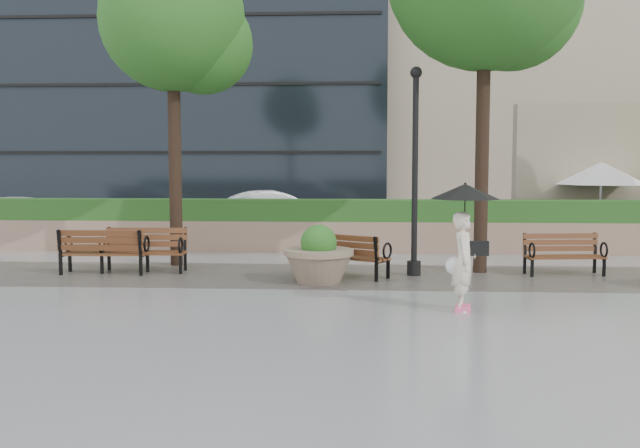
# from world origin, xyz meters

# --- Properties ---
(ground) EXTENTS (100.00, 100.00, 0.00)m
(ground) POSITION_xyz_m (0.00, 0.00, 0.00)
(ground) COLOR gray
(ground) RESTS_ON ground
(cobble_strip) EXTENTS (28.00, 3.20, 0.01)m
(cobble_strip) POSITION_xyz_m (0.00, 3.00, 0.01)
(cobble_strip) COLOR #383330
(cobble_strip) RESTS_ON ground
(hedge_wall) EXTENTS (24.00, 0.80, 1.35)m
(hedge_wall) POSITION_xyz_m (0.00, 7.00, 0.66)
(hedge_wall) COLOR #90725C
(hedge_wall) RESTS_ON ground
(asphalt_street) EXTENTS (40.00, 7.00, 0.00)m
(asphalt_street) POSITION_xyz_m (0.00, 11.00, 0.00)
(asphalt_street) COLOR black
(asphalt_street) RESTS_ON ground
(bench_0) EXTENTS (1.77, 0.73, 0.94)m
(bench_0) POSITION_xyz_m (-5.28, 2.96, 0.28)
(bench_0) COLOR brown
(bench_0) RESTS_ON ground
(bench_1) EXTENTS (1.76, 0.76, 0.92)m
(bench_1) POSITION_xyz_m (-4.53, 3.23, 0.27)
(bench_1) COLOR brown
(bench_1) RESTS_ON ground
(bench_2) EXTENTS (1.73, 1.40, 0.88)m
(bench_2) POSITION_xyz_m (-0.23, 2.90, 0.26)
(bench_2) COLOR brown
(bench_2) RESTS_ON ground
(bench_3) EXTENTS (1.63, 0.81, 0.84)m
(bench_3) POSITION_xyz_m (4.17, 3.38, 0.25)
(bench_3) COLOR brown
(bench_3) RESTS_ON ground
(planter_left) EXTENTS (1.34, 1.34, 1.13)m
(planter_left) POSITION_xyz_m (-0.79, 2.17, 0.44)
(planter_left) COLOR #7F6B56
(planter_left) RESTS_ON ground
(lamppost) EXTENTS (0.28, 0.28, 4.22)m
(lamppost) POSITION_xyz_m (1.10, 3.15, 1.86)
(lamppost) COLOR black
(lamppost) RESTS_ON ground
(tree_0) EXTENTS (3.30, 3.18, 7.03)m
(tree_0) POSITION_xyz_m (-3.97, 4.37, 5.29)
(tree_0) COLOR black
(tree_0) RESTS_ON ground
(patio_umb_white) EXTENTS (2.50, 2.50, 2.30)m
(patio_umb_white) POSITION_xyz_m (6.64, 8.83, 1.99)
(patio_umb_white) COLOR black
(patio_umb_white) RESTS_ON ground
(car_left) EXTENTS (4.41, 2.37, 1.22)m
(car_left) POSITION_xyz_m (-10.53, 10.49, 0.61)
(car_left) COLOR white
(car_left) RESTS_ON ground
(car_right) EXTENTS (4.56, 2.41, 1.43)m
(car_right) POSITION_xyz_m (-2.56, 10.43, 0.71)
(car_right) COLOR white
(car_right) RESTS_ON ground
(pedestrian) EXTENTS (1.08, 1.08, 1.97)m
(pedestrian) POSITION_xyz_m (1.63, -0.24, 1.20)
(pedestrian) COLOR beige
(pedestrian) RESTS_ON ground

